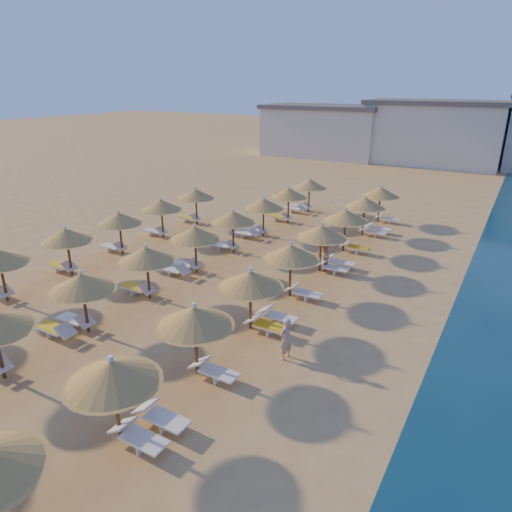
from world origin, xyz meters
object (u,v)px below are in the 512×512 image
Objects in this scene: parasol_row_east at (272,266)px; beachgoer_b at (323,253)px; parasol_row_west at (172,244)px; beachgoer_a at (286,339)px.

beachgoer_b is (0.11, 5.37, -1.17)m from parasol_row_east.
parasol_row_east is 18.50× the size of beachgoer_b.
parasol_row_west is 18.50× the size of beachgoer_b.
parasol_row_west is at bearing 180.00° from parasol_row_east.
beachgoer_a is at bearing -53.60° from parasol_row_east.
parasol_row_east is 5.35m from parasol_row_west.
parasol_row_east is 21.57× the size of beachgoer_a.
beachgoer_b is 8.54m from beachgoer_a.
parasol_row_west is 7.74m from beachgoer_b.
beachgoer_b is at bearing 44.52° from parasol_row_west.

